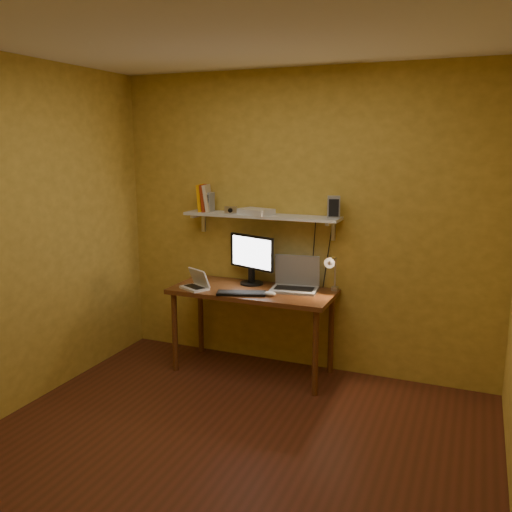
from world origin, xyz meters
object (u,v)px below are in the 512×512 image
at_px(shelf_camera, 231,210).
at_px(speaker_left, 208,202).
at_px(speaker_right, 334,207).
at_px(mouse, 270,294).
at_px(desk_lamp, 332,269).
at_px(router, 256,212).
at_px(wall_shelf, 261,216).
at_px(monitor, 251,257).
at_px(desk, 253,299).
at_px(laptop, 296,281).
at_px(keyboard, 241,293).
at_px(netbook, 197,283).

bearing_deg(shelf_camera, speaker_left, 164.10).
bearing_deg(speaker_right, mouse, -158.05).
height_order(desk_lamp, router, router).
distance_m(wall_shelf, monitor, 0.37).
relative_size(desk, laptop, 3.34).
xyz_separation_m(desk, keyboard, (-0.02, -0.19, 0.10)).
xyz_separation_m(keyboard, shelf_camera, (-0.24, 0.31, 0.65)).
xyz_separation_m(wall_shelf, netbook, (-0.45, -0.36, -0.56)).
height_order(speaker_left, shelf_camera, speaker_left).
bearing_deg(desk, keyboard, -97.11).
distance_m(wall_shelf, desk_lamp, 0.77).
bearing_deg(keyboard, mouse, -5.59).
height_order(monitor, netbook, monitor).
xyz_separation_m(laptop, speaker_left, (-0.87, 0.06, 0.64)).
xyz_separation_m(desk, wall_shelf, (0.00, 0.19, 0.69)).
bearing_deg(desk, speaker_left, 158.78).
bearing_deg(speaker_left, desk, -18.40).
xyz_separation_m(keyboard, mouse, (0.24, 0.05, 0.01)).
bearing_deg(keyboard, netbook, 158.48).
relative_size(keyboard, speaker_right, 2.23).
bearing_deg(mouse, desk, 149.43).
height_order(wall_shelf, speaker_right, speaker_right).
bearing_deg(keyboard, wall_shelf, 67.98).
relative_size(mouse, shelf_camera, 0.91).
bearing_deg(speaker_left, router, 0.06).
xyz_separation_m(laptop, mouse, (-0.13, -0.28, -0.06)).
bearing_deg(desk_lamp, mouse, -150.09).
bearing_deg(desk, speaker_right, 17.33).
bearing_deg(desk, netbook, -160.24).
bearing_deg(router, speaker_left, 177.24).
height_order(mouse, desk_lamp, desk_lamp).
height_order(desk, monitor, monitor).
xyz_separation_m(netbook, mouse, (0.67, 0.03, -0.03)).
xyz_separation_m(netbook, desk_lamp, (1.11, 0.29, 0.16)).
height_order(desk, mouse, mouse).
distance_m(desk_lamp, router, 0.83).
distance_m(monitor, keyboard, 0.42).
relative_size(wall_shelf, mouse, 13.64).
distance_m(speaker_left, router, 0.48).
distance_m(keyboard, shelf_camera, 0.76).
relative_size(wall_shelf, shelf_camera, 12.41).
relative_size(monitor, shelf_camera, 4.15).
height_order(laptop, speaker_right, speaker_right).
bearing_deg(wall_shelf, desk, -90.00).
distance_m(laptop, mouse, 0.31).
xyz_separation_m(shelf_camera, router, (0.21, 0.05, -0.01)).
height_order(laptop, router, router).
height_order(wall_shelf, keyboard, wall_shelf).
height_order(netbook, router, router).
relative_size(laptop, speaker_left, 2.44).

